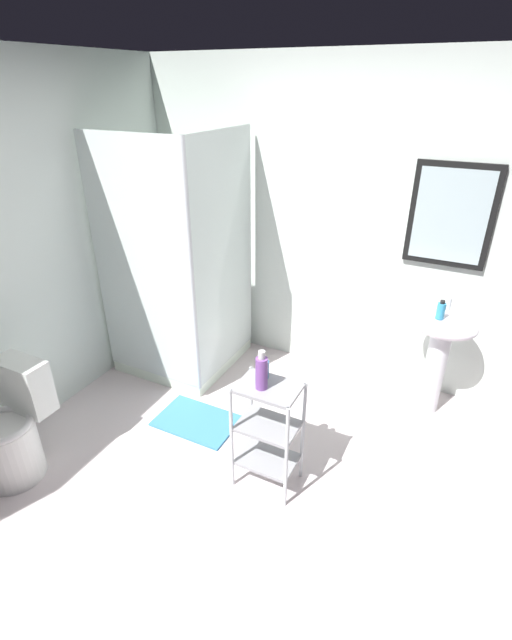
{
  "coord_description": "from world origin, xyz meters",
  "views": [
    {
      "loc": [
        0.91,
        -1.65,
        2.3
      ],
      "look_at": [
        -0.21,
        0.57,
        0.99
      ],
      "focal_mm": 25.71,
      "sensor_mm": 36.0,
      "label": 1
    }
  ],
  "objects": [
    {
      "name": "conditioner_bottle_purple",
      "position": [
        -0.02,
        0.27,
        0.85
      ],
      "size": [
        0.07,
        0.07,
        0.24
      ],
      "color": "#814AA2",
      "rests_on": "storage_cart"
    },
    {
      "name": "hand_soap_bottle",
      "position": [
        0.78,
        1.48,
        0.87
      ],
      "size": [
        0.06,
        0.06,
        0.14
      ],
      "color": "#389ED1",
      "rests_on": "pedestal_sink"
    },
    {
      "name": "toilet",
      "position": [
        -1.48,
        -0.35,
        0.31
      ],
      "size": [
        0.37,
        0.49,
        0.76
      ],
      "color": "white",
      "rests_on": "ground_plane"
    },
    {
      "name": "bath_mat",
      "position": [
        -0.71,
        0.57,
        0.01
      ],
      "size": [
        0.6,
        0.4,
        0.02
      ],
      "primitive_type": "cube",
      "color": "teal",
      "rests_on": "ground_plane"
    },
    {
      "name": "pedestal_sink",
      "position": [
        0.82,
        1.52,
        0.58
      ],
      "size": [
        0.46,
        0.37,
        0.81
      ],
      "color": "white",
      "rests_on": "ground_plane"
    },
    {
      "name": "storage_cart",
      "position": [
        0.01,
        0.3,
        0.44
      ],
      "size": [
        0.38,
        0.28,
        0.74
      ],
      "color": "silver",
      "rests_on": "ground_plane"
    },
    {
      "name": "sink_faucet",
      "position": [
        0.82,
        1.64,
        0.86
      ],
      "size": [
        0.03,
        0.03,
        0.1
      ],
      "primitive_type": "cylinder",
      "color": "silver",
      "rests_on": "pedestal_sink"
    },
    {
      "name": "ground_plane",
      "position": [
        0.0,
        0.0,
        -0.01
      ],
      "size": [
        4.2,
        4.2,
        0.02
      ],
      "primitive_type": "cube",
      "color": "silver"
    },
    {
      "name": "rinse_cup",
      "position": [
        -0.06,
        0.37,
        0.79
      ],
      "size": [
        0.07,
        0.07,
        0.11
      ],
      "primitive_type": "cylinder",
      "color": "#3870B2",
      "rests_on": "storage_cart"
    },
    {
      "name": "shower_stall",
      "position": [
        -1.21,
        1.19,
        0.46
      ],
      "size": [
        0.92,
        0.92,
        2.0
      ],
      "color": "white",
      "rests_on": "ground_plane"
    },
    {
      "name": "wall_back",
      "position": [
        0.01,
        1.85,
        1.25
      ],
      "size": [
        4.2,
        0.14,
        2.5
      ],
      "color": "white",
      "rests_on": "ground_plane"
    }
  ]
}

